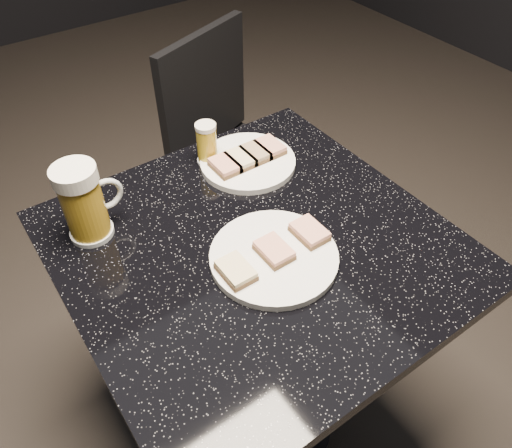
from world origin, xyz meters
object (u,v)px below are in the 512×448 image
object	(u,v)px
plate_small	(248,162)
plate_large	(274,257)
beer_mug	(84,202)
chair	(235,152)
table	(256,317)
beer_tumbler	(207,144)

from	to	relation	value
plate_small	plate_large	bearing A→B (deg)	-115.01
beer_mug	plate_small	bearing A→B (deg)	0.97
plate_small	chair	xyz separation A→B (m)	(0.19, 0.35, -0.26)
table	plate_large	bearing A→B (deg)	-86.99
chair	beer_mug	bearing A→B (deg)	-147.19
table	chair	size ratio (longest dim) A/B	0.88
beer_tumbler	chair	bearing A→B (deg)	48.69
plate_large	table	bearing A→B (deg)	93.01
beer_tumbler	table	bearing A→B (deg)	-102.16
plate_large	chair	xyz separation A→B (m)	(0.31, 0.62, -0.26)
plate_small	beer_mug	xyz separation A→B (m)	(-0.37, -0.01, 0.07)
beer_mug	chair	size ratio (longest dim) A/B	0.18
beer_mug	beer_tumbler	bearing A→B (deg)	12.68
table	beer_mug	bearing A→B (deg)	139.93
beer_mug	chair	xyz separation A→B (m)	(0.56, 0.36, -0.33)
plate_large	plate_small	distance (m)	0.29
chair	plate_small	bearing A→B (deg)	-118.18
plate_large	beer_mug	distance (m)	0.36
plate_large	plate_small	xyz separation A→B (m)	(0.12, 0.26, 0.00)
plate_large	chair	bearing A→B (deg)	63.15
plate_large	plate_small	bearing A→B (deg)	64.99
plate_large	chair	size ratio (longest dim) A/B	0.28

